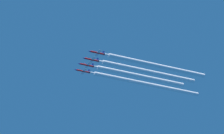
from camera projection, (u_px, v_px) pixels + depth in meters
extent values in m
cylinder|color=red|center=(97.00, 53.00, 380.45)|extent=(1.07, 9.22, 1.07)
cone|color=navy|center=(89.00, 51.00, 378.67)|extent=(1.01, 1.55, 1.01)
ellipsoid|color=black|center=(94.00, 52.00, 380.01)|extent=(0.59, 2.14, 0.48)
cube|color=silver|center=(98.00, 53.00, 380.56)|extent=(7.77, 1.84, 0.12)
cube|color=silver|center=(104.00, 54.00, 381.84)|extent=(3.30, 1.07, 0.12)
cube|color=navy|center=(104.00, 52.00, 382.49)|extent=(0.10, 1.26, 1.65)
cylinder|color=black|center=(105.00, 54.00, 382.06)|extent=(0.80, 0.58, 0.80)
cylinder|color=red|center=(92.00, 60.00, 387.73)|extent=(1.07, 9.22, 1.07)
cone|color=navy|center=(84.00, 58.00, 385.95)|extent=(1.01, 1.55, 1.01)
ellipsoid|color=black|center=(89.00, 58.00, 387.29)|extent=(0.59, 2.14, 0.48)
cube|color=silver|center=(92.00, 60.00, 387.85)|extent=(7.77, 1.84, 0.12)
cube|color=silver|center=(98.00, 61.00, 389.12)|extent=(3.30, 1.07, 0.12)
cube|color=navy|center=(98.00, 59.00, 389.78)|extent=(0.10, 1.26, 1.65)
cylinder|color=black|center=(99.00, 61.00, 389.34)|extent=(0.80, 0.58, 0.80)
cylinder|color=red|center=(87.00, 65.00, 394.51)|extent=(1.07, 9.22, 1.07)
cone|color=navy|center=(79.00, 63.00, 392.72)|extent=(1.01, 1.55, 1.01)
ellipsoid|color=black|center=(84.00, 64.00, 394.06)|extent=(0.59, 2.14, 0.48)
cube|color=silver|center=(88.00, 65.00, 394.62)|extent=(7.77, 1.84, 0.12)
cube|color=silver|center=(93.00, 66.00, 395.89)|extent=(3.30, 1.07, 0.12)
cube|color=navy|center=(93.00, 65.00, 396.55)|extent=(0.10, 1.26, 1.65)
cylinder|color=black|center=(94.00, 67.00, 396.11)|extent=(0.80, 0.58, 0.80)
cylinder|color=red|center=(83.00, 71.00, 401.08)|extent=(1.07, 9.22, 1.07)
cone|color=navy|center=(75.00, 70.00, 399.29)|extent=(1.01, 1.55, 1.01)
ellipsoid|color=black|center=(80.00, 70.00, 400.64)|extent=(0.59, 2.14, 0.48)
cube|color=silver|center=(84.00, 71.00, 401.19)|extent=(7.77, 1.84, 0.12)
cube|color=silver|center=(89.00, 72.00, 402.46)|extent=(3.30, 1.07, 0.12)
cube|color=navy|center=(89.00, 71.00, 403.12)|extent=(0.10, 1.26, 1.65)
cylinder|color=black|center=(90.00, 73.00, 402.69)|extent=(0.80, 0.58, 0.80)
cylinder|color=white|center=(148.00, 64.00, 391.80)|extent=(1.39, 58.71, 1.39)
cylinder|color=white|center=(158.00, 66.00, 394.13)|extent=(2.65, 67.52, 2.65)
cylinder|color=white|center=(140.00, 70.00, 398.78)|extent=(1.39, 56.91, 1.39)
cylinder|color=white|center=(150.00, 72.00, 401.04)|extent=(2.65, 65.45, 2.65)
cylinder|color=white|center=(132.00, 75.00, 405.05)|extent=(1.39, 53.87, 1.39)
cylinder|color=white|center=(141.00, 76.00, 407.19)|extent=(2.65, 61.96, 2.65)
cylinder|color=white|center=(137.00, 82.00, 413.75)|extent=(1.39, 66.73, 1.39)
cylinder|color=white|center=(148.00, 84.00, 416.40)|extent=(2.65, 76.74, 2.65)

